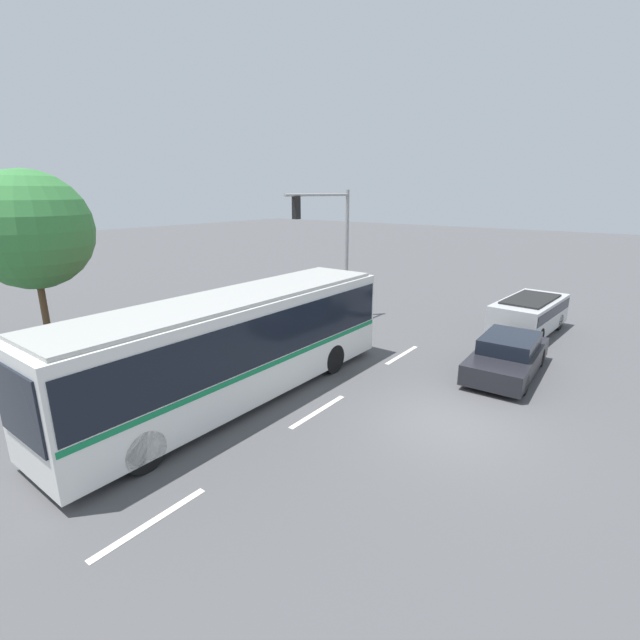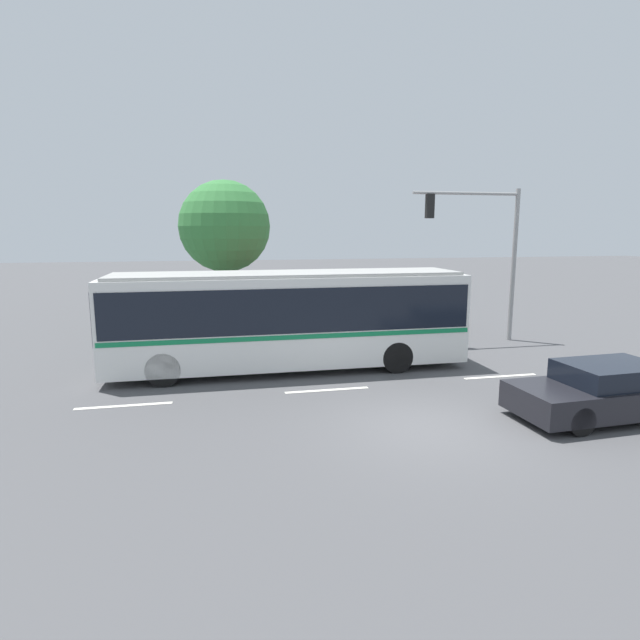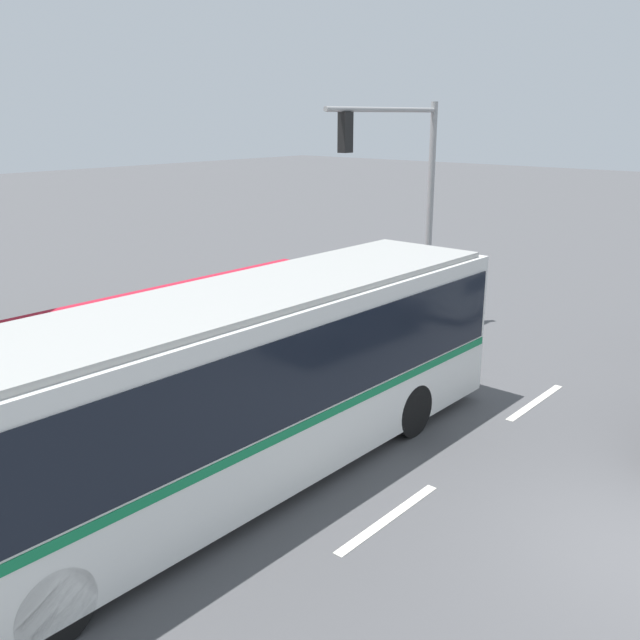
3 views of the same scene
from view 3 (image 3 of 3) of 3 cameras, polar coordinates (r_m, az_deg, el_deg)
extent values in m
cube|color=silver|center=(10.97, -6.81, -5.50)|extent=(11.28, 2.51, 2.80)
cube|color=black|center=(10.81, -6.89, -3.29)|extent=(11.06, 2.55, 1.35)
cube|color=#147A47|center=(11.10, -6.75, -7.11)|extent=(11.17, 2.54, 0.14)
cube|color=#9D9D99|center=(10.51, -7.07, 1.86)|extent=(10.83, 2.31, 0.10)
cylinder|color=black|center=(8.86, -21.24, -21.01)|extent=(1.00, 0.30, 1.00)
cylinder|color=black|center=(13.06, 7.44, -7.31)|extent=(1.00, 0.30, 1.00)
cylinder|color=black|center=(14.27, 0.15, -5.05)|extent=(1.00, 0.30, 1.00)
cylinder|color=gray|center=(19.47, 8.99, 8.31)|extent=(0.18, 0.18, 6.08)
cylinder|color=gray|center=(17.45, 5.37, 16.82)|extent=(4.41, 0.12, 0.12)
cube|color=black|center=(16.25, 2.10, 15.15)|extent=(0.30, 0.22, 0.90)
cylinder|color=red|center=(16.32, 1.77, 16.21)|extent=(0.18, 0.02, 0.18)
cylinder|color=yellow|center=(16.33, 1.76, 15.16)|extent=(0.18, 0.02, 0.18)
cylinder|color=green|center=(16.34, 1.75, 14.11)|extent=(0.18, 0.02, 0.18)
cube|color=#286028|center=(17.47, -12.03, -1.43)|extent=(9.63, 1.42, 0.95)
cube|color=#B7192D|center=(17.24, -12.19, 1.17)|extent=(9.44, 1.34, 0.70)
cube|color=silver|center=(15.20, 17.28, -6.46)|extent=(2.40, 0.16, 0.01)
cube|color=silver|center=(10.73, 5.67, -15.88)|extent=(2.40, 0.16, 0.01)
camera|label=1|loc=(2.38, 171.78, -10.65)|focal=25.01mm
camera|label=2|loc=(9.52, 100.58, -11.30)|focal=28.69mm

